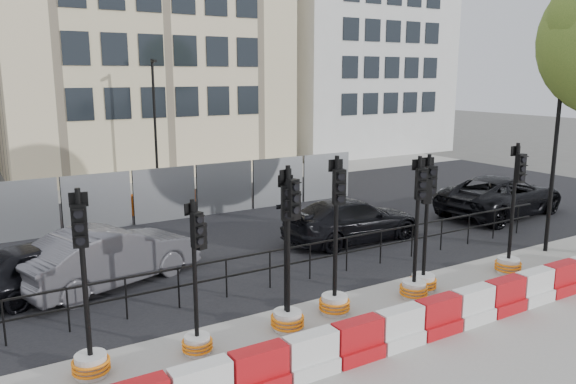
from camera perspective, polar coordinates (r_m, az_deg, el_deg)
ground at (r=14.03m, az=4.98°, el=-10.37°), size 120.00×120.00×0.00m
sidewalk_near at (r=11.96m, az=13.77°, el=-14.72°), size 40.00×6.00×0.02m
road at (r=19.80m, az=-7.08°, el=-3.73°), size 40.00×14.00×0.03m
sidewalk_far at (r=28.05m, az=-14.67°, el=0.56°), size 40.00×4.00×0.02m
building_cream at (r=34.07m, az=-15.18°, el=17.66°), size 15.00×10.06×18.00m
building_white at (r=40.88m, az=6.30°, el=15.52°), size 12.00×9.06×16.00m
kerb_railing at (r=14.72m, az=2.25°, el=-6.41°), size 18.00×0.04×1.00m
heras_fencing at (r=22.15m, az=-10.13°, el=-0.39°), size 14.33×1.72×2.00m
lamp_post_far at (r=26.81m, az=-13.36°, el=7.06°), size 0.12×0.56×6.00m
lamp_post_near at (r=18.30m, az=25.57°, el=4.18°), size 0.12×0.56×6.00m
barrier_row at (r=11.94m, az=13.16°, el=-12.86°), size 16.75×0.50×0.80m
traffic_signal_a at (r=10.81m, az=-19.56°, el=-13.95°), size 0.68×0.68×3.43m
traffic_signal_b at (r=11.11m, az=-9.21°, el=-12.55°), size 0.60×0.60×3.06m
traffic_signal_c at (r=11.95m, az=-0.17°, el=-10.74°), size 0.67×0.67×3.39m
traffic_signal_d at (r=11.85m, az=0.08°, el=-10.21°), size 0.69×0.69×3.53m
traffic_signal_e at (r=12.72m, az=4.81°, el=-9.16°), size 0.71×0.71×3.60m
traffic_signal_f at (r=13.83m, az=12.83°, el=-7.30°), size 0.68×0.68×3.46m
traffic_signal_g at (r=14.38m, az=13.67°, el=-7.09°), size 0.68×0.68×3.44m
traffic_signal_h at (r=16.30m, az=21.62°, el=-5.27°), size 0.70×0.70×3.56m
car_a at (r=15.05m, az=-22.86°, el=-6.90°), size 3.43×4.81×1.39m
car_b at (r=15.08m, az=-17.65°, el=-6.19°), size 4.49×5.67×1.54m
car_c at (r=18.26m, az=6.55°, el=-2.85°), size 1.97×4.78×1.38m
car_d at (r=22.93m, az=20.85°, el=-0.34°), size 3.74×6.10×1.54m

